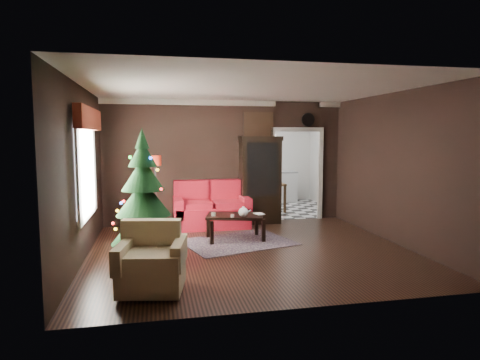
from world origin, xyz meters
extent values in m
plane|color=black|center=(0.00, 0.00, 0.00)|extent=(5.50, 5.50, 0.00)
plane|color=white|center=(0.00, 0.00, 2.80)|extent=(5.50, 5.50, 0.00)
plane|color=black|center=(0.00, 2.50, 1.40)|extent=(5.50, 0.00, 5.50)
plane|color=black|center=(0.00, -2.50, 1.40)|extent=(5.50, 0.00, 5.50)
plane|color=black|center=(-2.75, 0.00, 1.40)|extent=(0.00, 5.50, 5.50)
plane|color=black|center=(2.75, 0.00, 1.40)|extent=(0.00, 5.50, 5.50)
cube|color=white|center=(-2.71, 0.20, 1.45)|extent=(0.05, 1.60, 1.40)
cube|color=maroon|center=(-2.63, 0.20, 2.27)|extent=(0.12, 2.10, 0.35)
plane|color=silver|center=(1.70, 4.00, 0.00)|extent=(3.00, 3.00, 0.00)
cube|color=white|center=(1.70, 5.45, 1.70)|extent=(0.70, 0.06, 0.70)
cube|color=#483240|center=(-0.10, 0.60, 0.01)|extent=(2.26, 1.90, 0.01)
cylinder|color=silver|center=(-0.54, 0.77, 0.52)|extent=(0.09, 0.09, 0.07)
cylinder|color=silver|center=(-0.21, 0.56, 0.52)|extent=(0.08, 0.08, 0.06)
imported|color=#9D8B6E|center=(0.27, 0.73, 0.60)|extent=(0.16, 0.05, 0.22)
cylinder|color=white|center=(1.95, 2.45, 2.38)|extent=(0.32, 0.32, 0.06)
cube|color=#C07240|center=(0.75, 2.46, 2.25)|extent=(0.62, 0.05, 0.52)
cube|color=silver|center=(1.70, 5.20, 0.45)|extent=(1.80, 0.60, 0.90)
camera|label=1|loc=(-1.61, -6.90, 1.99)|focal=31.10mm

